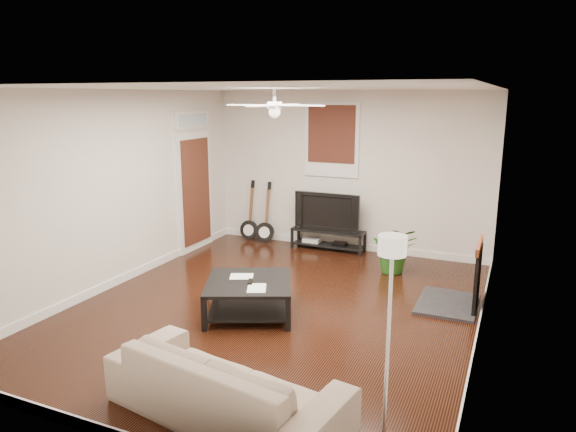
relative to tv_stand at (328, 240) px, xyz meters
name	(u,v)px	position (x,y,z in m)	size (l,w,h in m)	color
room	(275,203)	(0.26, -2.78, 1.22)	(5.01, 6.01, 2.81)	black
brick_accent	(492,205)	(2.75, -1.78, 1.22)	(0.02, 2.20, 2.80)	#AE6138
fireplace	(462,274)	(2.46, -1.78, 0.28)	(0.80, 1.10, 0.92)	black
window_back	(331,140)	(-0.04, 0.19, 1.77)	(1.00, 0.06, 1.30)	#3C1610
door_left	(195,180)	(-2.20, -0.88, 1.07)	(0.08, 1.00, 2.50)	white
tv_stand	(328,240)	(0.00, 0.00, 0.00)	(1.32, 0.35, 0.37)	black
tv	(329,211)	(0.00, 0.02, 0.53)	(1.18, 0.16, 0.68)	black
coffee_table	(249,297)	(0.04, -3.09, 0.04)	(1.05, 1.05, 0.44)	black
sofa	(226,384)	(0.89, -5.11, 0.13)	(2.15, 0.84, 0.63)	tan
floor_lamp	(388,348)	(2.24, -5.01, 0.69)	(0.29, 0.29, 1.76)	silver
potted_plant	(395,249)	(1.37, -0.77, 0.19)	(0.68, 0.59, 0.76)	#235F1B
guitar_left	(249,211)	(-1.58, -0.03, 0.40)	(0.36, 0.25, 1.16)	black
guitar_right	(265,213)	(-1.23, -0.06, 0.40)	(0.36, 0.25, 1.16)	black
ceiling_fan	(275,105)	(0.26, -2.78, 2.42)	(1.24, 1.24, 0.32)	white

